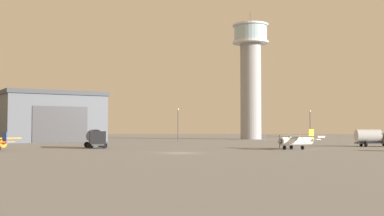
{
  "coord_description": "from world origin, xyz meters",
  "views": [
    {
      "loc": [
        3.66,
        -63.18,
        3.27
      ],
      "look_at": [
        0.55,
        34.21,
        7.35
      ],
      "focal_mm": 44.96,
      "sensor_mm": 36.0,
      "label": 1
    }
  ],
  "objects_px": {
    "truck_fuel_tanker_silver": "(373,137)",
    "light_post_north": "(178,122)",
    "light_post_west": "(310,123)",
    "control_tower": "(251,72)",
    "airplane_white": "(296,140)",
    "truck_fuel_tanker_black": "(95,138)"
  },
  "relations": [
    {
      "from": "control_tower",
      "to": "airplane_white",
      "type": "bearing_deg",
      "value": -89.34
    },
    {
      "from": "truck_fuel_tanker_silver",
      "to": "light_post_west",
      "type": "distance_m",
      "value": 30.24
    },
    {
      "from": "airplane_white",
      "to": "truck_fuel_tanker_silver",
      "type": "height_order",
      "value": "airplane_white"
    },
    {
      "from": "airplane_white",
      "to": "light_post_west",
      "type": "bearing_deg",
      "value": -142.15
    },
    {
      "from": "light_post_west",
      "to": "light_post_north",
      "type": "xyz_separation_m",
      "value": [
        -31.7,
        0.54,
        0.26
      ]
    },
    {
      "from": "truck_fuel_tanker_black",
      "to": "light_post_west",
      "type": "height_order",
      "value": "light_post_west"
    },
    {
      "from": "airplane_white",
      "to": "truck_fuel_tanker_silver",
      "type": "bearing_deg",
      "value": 179.34
    },
    {
      "from": "airplane_white",
      "to": "light_post_west",
      "type": "height_order",
      "value": "light_post_west"
    },
    {
      "from": "truck_fuel_tanker_silver",
      "to": "light_post_north",
      "type": "relative_size",
      "value": 0.8
    },
    {
      "from": "control_tower",
      "to": "airplane_white",
      "type": "xyz_separation_m",
      "value": [
        0.78,
        -68.07,
        -18.62
      ]
    },
    {
      "from": "light_post_west",
      "to": "light_post_north",
      "type": "relative_size",
      "value": 0.94
    },
    {
      "from": "light_post_north",
      "to": "airplane_white",
      "type": "bearing_deg",
      "value": -63.68
    },
    {
      "from": "control_tower",
      "to": "light_post_north",
      "type": "relative_size",
      "value": 4.73
    },
    {
      "from": "truck_fuel_tanker_silver",
      "to": "light_post_north",
      "type": "xyz_separation_m",
      "value": [
        -36.48,
        30.25,
        3.16
      ]
    },
    {
      "from": "light_post_west",
      "to": "light_post_north",
      "type": "height_order",
      "value": "light_post_north"
    },
    {
      "from": "light_post_west",
      "to": "truck_fuel_tanker_silver",
      "type": "bearing_deg",
      "value": -80.87
    },
    {
      "from": "truck_fuel_tanker_black",
      "to": "truck_fuel_tanker_silver",
      "type": "distance_m",
      "value": 48.38
    },
    {
      "from": "light_post_west",
      "to": "control_tower",
      "type": "bearing_deg",
      "value": 113.76
    },
    {
      "from": "airplane_white",
      "to": "truck_fuel_tanker_black",
      "type": "height_order",
      "value": "airplane_white"
    },
    {
      "from": "truck_fuel_tanker_silver",
      "to": "light_post_north",
      "type": "distance_m",
      "value": 47.49
    },
    {
      "from": "truck_fuel_tanker_black",
      "to": "light_post_north",
      "type": "distance_m",
      "value": 39.64
    },
    {
      "from": "truck_fuel_tanker_silver",
      "to": "light_post_north",
      "type": "bearing_deg",
      "value": 138.06
    }
  ]
}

